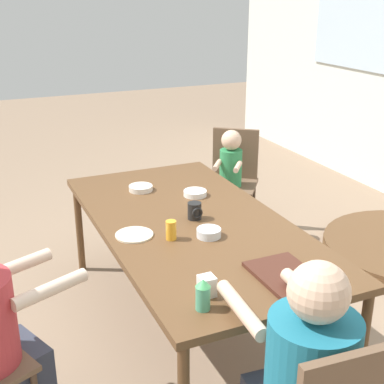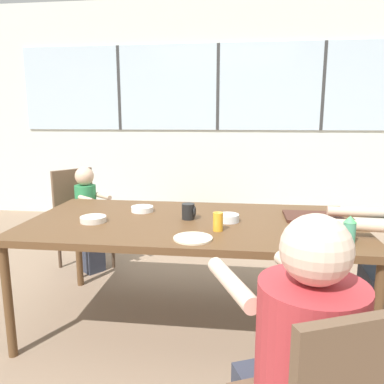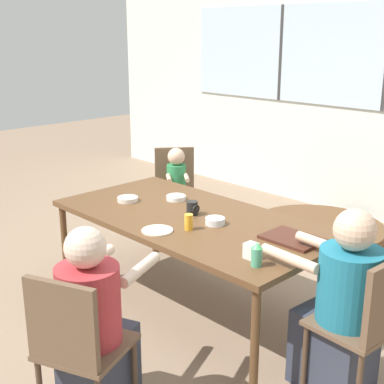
{
  "view_description": "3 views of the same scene",
  "coord_description": "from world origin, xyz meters",
  "px_view_note": "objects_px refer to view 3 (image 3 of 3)",
  "views": [
    {
      "loc": [
        2.58,
        -1.14,
        1.95
      ],
      "look_at": [
        0.0,
        0.0,
        0.88
      ],
      "focal_mm": 50.0,
      "sensor_mm": 36.0,
      "label": 1
    },
    {
      "loc": [
        0.28,
        -2.23,
        1.32
      ],
      "look_at": [
        0.0,
        0.0,
        0.88
      ],
      "focal_mm": 35.0,
      "sensor_mm": 36.0,
      "label": 2
    },
    {
      "loc": [
        2.55,
        -2.48,
        1.95
      ],
      "look_at": [
        0.0,
        0.0,
        0.88
      ],
      "focal_mm": 50.0,
      "sensor_mm": 36.0,
      "label": 3
    }
  ],
  "objects_px": {
    "person_man_blue_shirt": "(341,313)",
    "chair_for_woman_green_shirt": "(75,342)",
    "coffee_mug": "(192,208)",
    "folded_table_stack": "(318,229)",
    "milk_carton_small": "(251,251)",
    "chair_for_man_blue_shirt": "(369,318)",
    "juice_glass": "(189,222)",
    "bowl_cereal": "(215,221)",
    "person_woman_green_shirt": "(95,333)",
    "sippy_cup": "(257,254)",
    "chair_for_toddler": "(175,185)",
    "bowl_white_shallow": "(176,198)",
    "bowl_fruit": "(128,199)",
    "person_toddler": "(177,198)"
  },
  "relations": [
    {
      "from": "folded_table_stack",
      "to": "chair_for_toddler",
      "type": "bearing_deg",
      "value": -131.07
    },
    {
      "from": "person_woman_green_shirt",
      "to": "folded_table_stack",
      "type": "bearing_deg",
      "value": 79.53
    },
    {
      "from": "chair_for_woman_green_shirt",
      "to": "juice_glass",
      "type": "bearing_deg",
      "value": 86.0
    },
    {
      "from": "person_toddler",
      "to": "bowl_fruit",
      "type": "xyz_separation_m",
      "value": [
        0.41,
        -0.89,
        0.28
      ]
    },
    {
      "from": "person_woman_green_shirt",
      "to": "bowl_fruit",
      "type": "relative_size",
      "value": 6.76
    },
    {
      "from": "juice_glass",
      "to": "milk_carton_small",
      "type": "bearing_deg",
      "value": -6.37
    },
    {
      "from": "person_woman_green_shirt",
      "to": "person_man_blue_shirt",
      "type": "relative_size",
      "value": 0.98
    },
    {
      "from": "chair_for_toddler",
      "to": "bowl_fruit",
      "type": "bearing_deg",
      "value": 66.21
    },
    {
      "from": "person_woman_green_shirt",
      "to": "juice_glass",
      "type": "relative_size",
      "value": 10.06
    },
    {
      "from": "juice_glass",
      "to": "bowl_cereal",
      "type": "relative_size",
      "value": 0.8
    },
    {
      "from": "juice_glass",
      "to": "bowl_cereal",
      "type": "bearing_deg",
      "value": 74.99
    },
    {
      "from": "bowl_white_shallow",
      "to": "folded_table_stack",
      "type": "bearing_deg",
      "value": 84.32
    },
    {
      "from": "chair_for_man_blue_shirt",
      "to": "bowl_cereal",
      "type": "xyz_separation_m",
      "value": [
        -1.2,
        0.1,
        0.2
      ]
    },
    {
      "from": "sippy_cup",
      "to": "bowl_cereal",
      "type": "bearing_deg",
      "value": 152.61
    },
    {
      "from": "person_man_blue_shirt",
      "to": "person_toddler",
      "type": "distance_m",
      "value": 2.42
    },
    {
      "from": "person_woman_green_shirt",
      "to": "coffee_mug",
      "type": "height_order",
      "value": "person_woman_green_shirt"
    },
    {
      "from": "sippy_cup",
      "to": "chair_for_woman_green_shirt",
      "type": "bearing_deg",
      "value": -106.56
    },
    {
      "from": "person_man_blue_shirt",
      "to": "bowl_cereal",
      "type": "distance_m",
      "value": 1.06
    },
    {
      "from": "juice_glass",
      "to": "bowl_white_shallow",
      "type": "xyz_separation_m",
      "value": [
        -0.54,
        0.38,
        -0.04
      ]
    },
    {
      "from": "chair_for_toddler",
      "to": "bowl_fruit",
      "type": "distance_m",
      "value": 1.13
    },
    {
      "from": "folded_table_stack",
      "to": "bowl_cereal",
      "type": "bearing_deg",
      "value": -78.1
    },
    {
      "from": "person_man_blue_shirt",
      "to": "milk_carton_small",
      "type": "relative_size",
      "value": 11.81
    },
    {
      "from": "person_woman_green_shirt",
      "to": "bowl_cereal",
      "type": "bearing_deg",
      "value": 80.01
    },
    {
      "from": "coffee_mug",
      "to": "bowl_cereal",
      "type": "xyz_separation_m",
      "value": [
        0.25,
        -0.03,
        -0.03
      ]
    },
    {
      "from": "person_man_blue_shirt",
      "to": "bowl_fruit",
      "type": "xyz_separation_m",
      "value": [
        -1.85,
        -0.02,
        0.23
      ]
    },
    {
      "from": "person_woman_green_shirt",
      "to": "sippy_cup",
      "type": "distance_m",
      "value": 0.96
    },
    {
      "from": "chair_for_man_blue_shirt",
      "to": "juice_glass",
      "type": "bearing_deg",
      "value": 98.45
    },
    {
      "from": "chair_for_woman_green_shirt",
      "to": "bowl_white_shallow",
      "type": "distance_m",
      "value": 1.77
    },
    {
      "from": "coffee_mug",
      "to": "bowl_fruit",
      "type": "height_order",
      "value": "coffee_mug"
    },
    {
      "from": "bowl_fruit",
      "to": "milk_carton_small",
      "type": "bearing_deg",
      "value": -6.51
    },
    {
      "from": "chair_for_toddler",
      "to": "milk_carton_small",
      "type": "relative_size",
      "value": 9.54
    },
    {
      "from": "bowl_cereal",
      "to": "chair_for_woman_green_shirt",
      "type": "bearing_deg",
      "value": -76.09
    },
    {
      "from": "person_man_blue_shirt",
      "to": "chair_for_woman_green_shirt",
      "type": "bearing_deg",
      "value": 154.32
    },
    {
      "from": "chair_for_man_blue_shirt",
      "to": "folded_table_stack",
      "type": "height_order",
      "value": "chair_for_man_blue_shirt"
    },
    {
      "from": "person_toddler",
      "to": "bowl_fruit",
      "type": "height_order",
      "value": "person_toddler"
    },
    {
      "from": "chair_for_woman_green_shirt",
      "to": "coffee_mug",
      "type": "height_order",
      "value": "chair_for_woman_green_shirt"
    },
    {
      "from": "person_woman_green_shirt",
      "to": "milk_carton_small",
      "type": "xyz_separation_m",
      "value": [
        0.27,
        0.9,
        0.27
      ]
    },
    {
      "from": "chair_for_woman_green_shirt",
      "to": "bowl_fruit",
      "type": "relative_size",
      "value": 5.57
    },
    {
      "from": "person_man_blue_shirt",
      "to": "juice_glass",
      "type": "bearing_deg",
      "value": 99.78
    },
    {
      "from": "bowl_cereal",
      "to": "folded_table_stack",
      "type": "bearing_deg",
      "value": 101.9
    },
    {
      "from": "folded_table_stack",
      "to": "milk_carton_small",
      "type": "bearing_deg",
      "value": -66.96
    },
    {
      "from": "chair_for_woman_green_shirt",
      "to": "coffee_mug",
      "type": "xyz_separation_m",
      "value": [
        -0.57,
        1.34,
        0.22
      ]
    },
    {
      "from": "juice_glass",
      "to": "bowl_white_shallow",
      "type": "height_order",
      "value": "juice_glass"
    },
    {
      "from": "chair_for_woman_green_shirt",
      "to": "coffee_mug",
      "type": "distance_m",
      "value": 1.48
    },
    {
      "from": "chair_for_man_blue_shirt",
      "to": "bowl_white_shallow",
      "type": "bearing_deg",
      "value": 85.06
    },
    {
      "from": "person_man_blue_shirt",
      "to": "milk_carton_small",
      "type": "xyz_separation_m",
      "value": [
        -0.5,
        -0.17,
        0.26
      ]
    },
    {
      "from": "milk_carton_small",
      "to": "person_toddler",
      "type": "bearing_deg",
      "value": 149.41
    },
    {
      "from": "chair_for_woman_green_shirt",
      "to": "person_man_blue_shirt",
      "type": "bearing_deg",
      "value": 37.51
    },
    {
      "from": "person_toddler",
      "to": "bowl_cereal",
      "type": "xyz_separation_m",
      "value": [
        1.23,
        -0.78,
        0.28
      ]
    },
    {
      "from": "bowl_white_shallow",
      "to": "bowl_cereal",
      "type": "height_order",
      "value": "bowl_cereal"
    }
  ]
}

